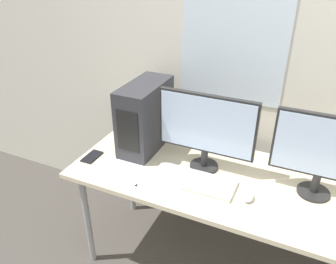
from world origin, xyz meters
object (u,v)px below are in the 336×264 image
(mouse, at_px, (249,197))
(keyboard, at_px, (193,181))
(pc_tower, at_px, (145,116))
(cell_phone, at_px, (92,157))
(monitor_main, at_px, (206,128))
(monitor_right_near, at_px, (324,152))

(mouse, bearing_deg, keyboard, 176.88)
(pc_tower, relative_size, cell_phone, 3.11)
(pc_tower, bearing_deg, mouse, -19.26)
(monitor_main, distance_m, monitor_right_near, 0.59)
(monitor_right_near, xyz_separation_m, mouse, (-0.29, -0.18, -0.24))
(monitor_main, relative_size, cell_phone, 3.97)
(monitor_right_near, distance_m, keyboard, 0.66)
(monitor_right_near, height_order, cell_phone, monitor_right_near)
(monitor_main, relative_size, keyboard, 1.20)
(monitor_main, xyz_separation_m, keyboard, (-0.01, -0.16, -0.25))
(pc_tower, relative_size, mouse, 5.06)
(pc_tower, xyz_separation_m, mouse, (0.71, -0.25, -0.20))
(pc_tower, xyz_separation_m, cell_phone, (-0.24, -0.26, -0.21))
(pc_tower, distance_m, monitor_right_near, 1.01)
(monitor_right_near, bearing_deg, cell_phone, -171.21)
(monitor_right_near, xyz_separation_m, keyboard, (-0.59, -0.17, -0.24))
(monitor_main, xyz_separation_m, mouse, (0.30, -0.17, -0.24))
(pc_tower, height_order, monitor_right_near, monitor_right_near)
(monitor_right_near, height_order, keyboard, monitor_right_near)
(monitor_right_near, bearing_deg, pc_tower, 176.36)
(monitor_main, bearing_deg, pc_tower, 169.70)
(monitor_right_near, relative_size, keyboard, 1.08)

